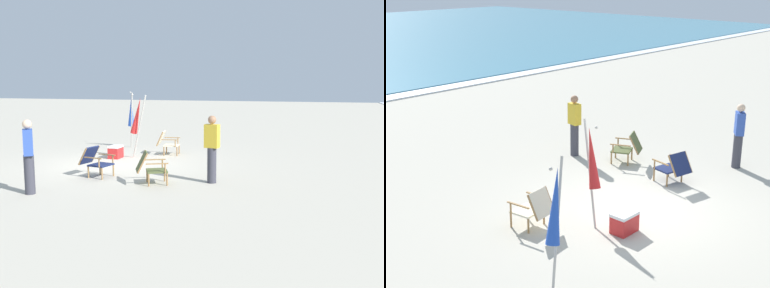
# 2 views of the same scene
# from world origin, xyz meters

# --- Properties ---
(ground_plane) EXTENTS (80.00, 80.00, 0.00)m
(ground_plane) POSITION_xyz_m (0.00, 0.00, 0.00)
(ground_plane) COLOR #B7AF9E
(beach_chair_front_right) EXTENTS (0.72, 0.87, 0.78)m
(beach_chair_front_right) POSITION_xyz_m (1.64, 0.18, 0.42)
(beach_chair_front_right) COLOR #19234C
(beach_chair_front_right) RESTS_ON ground
(beach_chair_back_left) EXTENTS (0.66, 0.79, 0.80)m
(beach_chair_back_left) POSITION_xyz_m (-2.05, 0.91, 0.43)
(beach_chair_back_left) COLOR beige
(beach_chair_back_left) RESTS_ON ground
(beach_chair_back_right) EXTENTS (0.83, 0.91, 0.79)m
(beach_chair_back_right) POSITION_xyz_m (2.09, 1.83, 0.43)
(beach_chair_back_right) COLOR #515B33
(beach_chair_back_right) RESTS_ON ground
(umbrella_furled_red) EXTENTS (0.46, 0.70, 2.04)m
(umbrella_furled_red) POSITION_xyz_m (-1.17, 0.22, 1.33)
(umbrella_furled_red) COLOR #B7B2A8
(umbrella_furled_red) RESTS_ON ground
(umbrella_furled_blue) EXTENTS (0.66, 0.44, 2.05)m
(umbrella_furled_blue) POSITION_xyz_m (-3.18, -0.80, 1.34)
(umbrella_furled_blue) COLOR #B7B2A8
(umbrella_furled_blue) RESTS_ON ground
(person_near_chairs) EXTENTS (0.26, 0.37, 1.63)m
(person_near_chairs) POSITION_xyz_m (1.58, 3.22, 0.84)
(person_near_chairs) COLOR #383842
(person_near_chairs) RESTS_ON ground
(person_by_waterline) EXTENTS (0.39, 0.36, 1.63)m
(person_by_waterline) POSITION_xyz_m (3.63, -0.39, 0.84)
(person_by_waterline) COLOR #383842
(person_by_waterline) RESTS_ON ground
(cooler_box) EXTENTS (0.49, 0.35, 0.40)m
(cooler_box) POSITION_xyz_m (-1.02, -0.47, 0.20)
(cooler_box) COLOR red
(cooler_box) RESTS_ON ground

